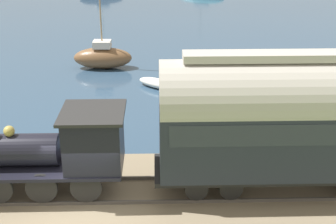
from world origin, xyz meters
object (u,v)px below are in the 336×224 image
at_px(steam_locomotive, 59,147).
at_px(sailboat_brown, 103,57).
at_px(passenger_coach, 294,116).
at_px(rowboat_far_out, 157,83).

relative_size(steam_locomotive, sailboat_brown, 0.65).
height_order(steam_locomotive, sailboat_brown, sailboat_brown).
distance_m(steam_locomotive, passenger_coach, 7.69).
bearing_deg(steam_locomotive, passenger_coach, -90.00).
height_order(passenger_coach, rowboat_far_out, passenger_coach).
bearing_deg(steam_locomotive, sailboat_brown, 0.85).
xyz_separation_m(steam_locomotive, rowboat_far_out, (11.88, -3.29, -1.97)).
bearing_deg(rowboat_far_out, steam_locomotive, -158.18).
bearing_deg(sailboat_brown, passenger_coach, -152.17).
distance_m(passenger_coach, sailboat_brown, 17.80).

